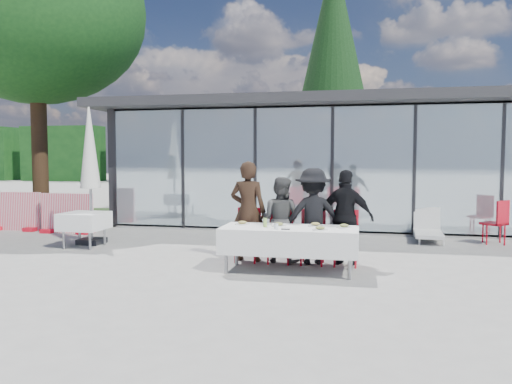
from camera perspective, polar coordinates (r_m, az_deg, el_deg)
ground at (r=8.80m, az=0.28°, el=-8.54°), size 90.00×90.00×0.00m
pavilion at (r=16.58m, az=12.93°, el=4.71°), size 14.80×8.80×3.44m
treeline at (r=36.61m, az=6.14°, el=4.43°), size 62.50×2.00×4.40m
dining_table at (r=8.35m, az=3.84°, el=-5.48°), size 2.26×0.96×0.75m
diner_a at (r=9.18m, az=-0.92°, el=-2.20°), size 0.70×0.70×1.84m
diner_chair_a at (r=9.23m, az=-0.91°, el=-4.56°), size 0.44×0.44×0.97m
diner_b at (r=9.08m, az=2.81°, el=-3.17°), size 0.94×0.94×1.56m
diner_chair_b at (r=9.12m, az=2.81°, el=-4.67°), size 0.44×0.44×0.97m
diner_c at (r=9.00m, az=6.53°, el=-2.75°), size 1.34×1.34×1.72m
diner_chair_c at (r=9.05m, az=6.52°, el=-4.76°), size 0.44×0.44×0.97m
diner_d at (r=8.96m, az=10.25°, el=-2.88°), size 1.24×1.24×1.69m
diner_chair_d at (r=9.01m, az=10.22°, el=-4.84°), size 0.44×0.44×0.97m
plate_a at (r=8.61m, az=-1.58°, el=-3.58°), size 0.26×0.26×0.07m
plate_b at (r=8.43m, az=2.62°, el=-3.75°), size 0.26×0.26×0.07m
plate_c at (r=8.47m, az=6.82°, el=-3.73°), size 0.26×0.26×0.07m
plate_d at (r=8.34m, az=10.04°, el=-3.89°), size 0.26×0.26×0.07m
plate_extra at (r=8.03m, az=7.34°, el=-4.17°), size 0.26×0.26×0.07m
juice_bottle at (r=8.31m, az=1.05°, el=-3.51°), size 0.06×0.06×0.15m
drinking_glasses at (r=8.04m, az=2.32°, el=-3.96°), size 0.07×0.07×0.10m
folded_eyeglasses at (r=8.04m, az=3.39°, el=-4.26°), size 0.14×0.03×0.01m
spare_table_left at (r=11.21m, az=-19.04°, el=-3.18°), size 0.86×0.86×0.74m
spare_chair_b at (r=12.13m, az=25.91°, el=-2.91°), size 0.62×0.62×0.97m
market_umbrella at (r=11.50m, az=-18.46°, el=3.91°), size 0.50×0.50×3.00m
lounger at (r=12.18m, az=19.04°, el=-4.02°), size 0.67×1.36×0.72m
deciduous_tree at (r=18.27m, az=-23.88°, el=18.15°), size 7.04×6.40×9.38m
conifer_tree at (r=21.84m, az=8.80°, el=14.71°), size 4.00×4.00×10.50m
grass_patch at (r=17.79m, az=-23.29°, el=-2.47°), size 5.00×5.00×0.02m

